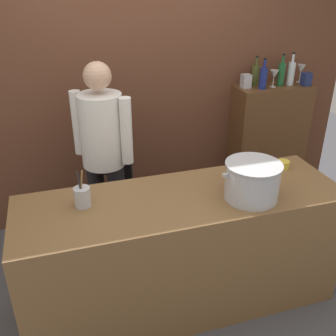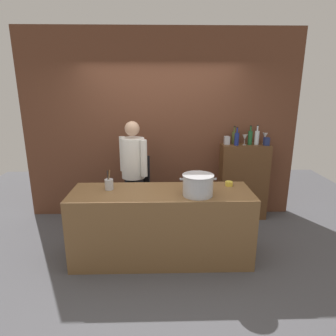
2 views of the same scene
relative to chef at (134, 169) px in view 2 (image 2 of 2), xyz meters
name	(u,v)px [view 2 (image 2 of 2)]	position (x,y,z in m)	size (l,w,h in m)	color
ground_plane	(162,257)	(0.40, -0.78, -0.96)	(8.00, 8.00, 0.00)	#4C4C51
brick_back_panel	(161,127)	(0.40, 0.62, 0.54)	(4.40, 0.10, 3.00)	brown
prep_counter	(162,225)	(0.40, -0.78, -0.51)	(2.20, 0.70, 0.90)	brown
bar_cabinet	(243,181)	(1.75, 0.41, -0.35)	(0.76, 0.32, 1.24)	brown
chef	(134,169)	(0.00, 0.00, 0.00)	(0.45, 0.43, 1.66)	black
stockpot_large	(198,185)	(0.83, -0.91, 0.06)	(0.42, 0.37, 0.25)	#B7BABF
utensil_crock	(109,184)	(-0.24, -0.69, 0.00)	(0.10, 0.10, 0.24)	#B7BABF
butter_jar	(229,184)	(1.27, -0.59, -0.04)	(0.09, 0.09, 0.06)	yellow
wine_bottle_clear	(257,137)	(1.92, 0.41, 0.39)	(0.07, 0.07, 0.31)	silver
wine_bottle_cobalt	(237,139)	(1.58, 0.36, 0.38)	(0.07, 0.07, 0.29)	navy
wine_bottle_olive	(234,137)	(1.58, 0.49, 0.38)	(0.07, 0.07, 0.28)	#475123
wine_bottle_green	(250,137)	(1.81, 0.41, 0.39)	(0.07, 0.07, 0.30)	#1E592D
wine_glass_wide	(245,137)	(1.72, 0.39, 0.39)	(0.08, 0.08, 0.16)	silver
wine_glass_short	(265,136)	(2.07, 0.47, 0.40)	(0.08, 0.08, 0.18)	silver
spice_tin_silver	(227,140)	(1.45, 0.43, 0.34)	(0.08, 0.08, 0.13)	#B2B2B7
spice_tin_navy	(267,141)	(2.05, 0.34, 0.34)	(0.08, 0.08, 0.13)	navy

